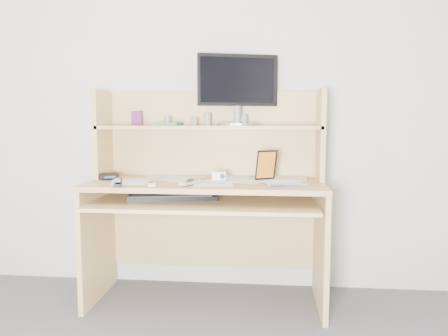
# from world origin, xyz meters

# --- Properties ---
(back_wall) EXTENTS (3.60, 0.04, 2.50)m
(back_wall) POSITION_xyz_m (0.00, 1.80, 1.25)
(back_wall) COLOR beige
(back_wall) RESTS_ON floor
(desk) EXTENTS (1.40, 0.70, 1.30)m
(desk) POSITION_xyz_m (0.00, 1.56, 0.69)
(desk) COLOR tan
(desk) RESTS_ON floor
(paper_clutter) EXTENTS (1.32, 0.54, 0.01)m
(paper_clutter) POSITION_xyz_m (0.00, 1.48, 0.75)
(paper_clutter) COLOR white
(paper_clutter) RESTS_ON desk
(keyboard) EXTENTS (0.55, 0.30, 0.04)m
(keyboard) POSITION_xyz_m (-0.19, 1.41, 0.67)
(keyboard) COLOR black
(keyboard) RESTS_ON desk
(tv_remote) EXTENTS (0.11, 0.17, 0.02)m
(tv_remote) POSITION_xyz_m (-0.07, 1.32, 0.76)
(tv_remote) COLOR #A1A29D
(tv_remote) RESTS_ON paper_clutter
(flip_phone) EXTENTS (0.07, 0.09, 0.02)m
(flip_phone) POSITION_xyz_m (-0.28, 1.25, 0.77)
(flip_phone) COLOR silver
(flip_phone) RESTS_ON paper_clutter
(stapler) EXTENTS (0.07, 0.14, 0.04)m
(stapler) POSITION_xyz_m (-0.46, 1.24, 0.78)
(stapler) COLOR black
(stapler) RESTS_ON paper_clutter
(wallet) EXTENTS (0.15, 0.14, 0.03)m
(wallet) POSITION_xyz_m (-0.62, 1.52, 0.77)
(wallet) COLOR black
(wallet) RESTS_ON paper_clutter
(sticky_note_pad) EXTENTS (0.09, 0.09, 0.01)m
(sticky_note_pad) POSITION_xyz_m (-0.08, 1.48, 0.76)
(sticky_note_pad) COLOR yellow
(sticky_note_pad) RESTS_ON desk
(digital_camera) EXTENTS (0.09, 0.05, 0.05)m
(digital_camera) POSITION_xyz_m (0.08, 1.49, 0.78)
(digital_camera) COLOR #B5B5B7
(digital_camera) RESTS_ON paper_clutter
(game_case) EXTENTS (0.12, 0.07, 0.18)m
(game_case) POSITION_xyz_m (0.36, 1.54, 0.85)
(game_case) COLOR black
(game_case) RESTS_ON paper_clutter
(blue_pen) EXTENTS (0.15, 0.02, 0.01)m
(blue_pen) POSITION_xyz_m (0.46, 1.29, 0.76)
(blue_pen) COLOR blue
(blue_pen) RESTS_ON paper_clutter
(card_box) EXTENTS (0.07, 0.02, 0.09)m
(card_box) POSITION_xyz_m (-0.48, 1.69, 1.13)
(card_box) COLOR maroon
(card_box) RESTS_ON desk
(shelf_book) EXTENTS (0.14, 0.20, 0.02)m
(shelf_book) POSITION_xyz_m (-0.25, 1.63, 1.09)
(shelf_book) COLOR #368750
(shelf_book) RESTS_ON desk
(chip_stack_a) EXTENTS (0.05, 0.05, 0.06)m
(chip_stack_a) POSITION_xyz_m (-0.27, 1.68, 1.11)
(chip_stack_a) COLOR black
(chip_stack_a) RESTS_ON desk
(chip_stack_b) EXTENTS (0.05, 0.05, 0.07)m
(chip_stack_b) POSITION_xyz_m (0.21, 1.68, 1.11)
(chip_stack_b) COLOR white
(chip_stack_b) RESTS_ON desk
(chip_stack_c) EXTENTS (0.05, 0.05, 0.05)m
(chip_stack_c) POSITION_xyz_m (-0.10, 1.67, 1.11)
(chip_stack_c) COLOR black
(chip_stack_c) RESTS_ON desk
(chip_stack_d) EXTENTS (0.06, 0.06, 0.08)m
(chip_stack_d) POSITION_xyz_m (-0.02, 1.68, 1.12)
(chip_stack_d) COLOR white
(chip_stack_d) RESTS_ON desk
(monitor) EXTENTS (0.50, 0.26, 0.44)m
(monitor) POSITION_xyz_m (0.17, 1.68, 1.32)
(monitor) COLOR #ACACB1
(monitor) RESTS_ON desk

